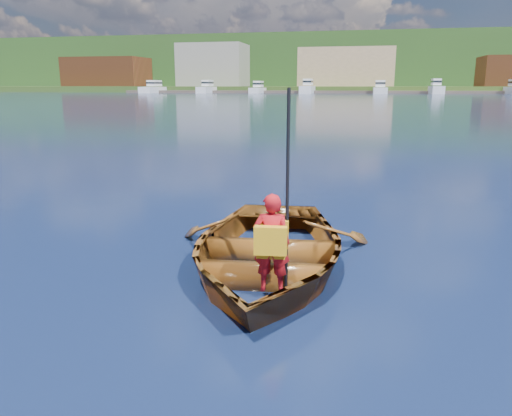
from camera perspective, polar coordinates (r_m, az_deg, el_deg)
The scene contains 8 objects.
ground at distance 6.50m, azimuth -0.93°, elevation -6.43°, with size 600.00×600.00×0.00m.
rowboat at distance 6.25m, azimuth 1.14°, elevation -4.75°, with size 3.17×4.19×0.82m.
child_paddler at distance 5.26m, azimuth 1.83°, elevation -3.85°, with size 0.41×0.37×2.13m.
shoreline at distance 242.69m, azimuth 12.15°, elevation 15.43°, with size 400.00×140.00×22.00m.
dock at distance 154.09m, azimuth 14.80°, elevation 12.69°, with size 160.02×10.94×0.80m.
waterfront_buildings at distance 171.27m, azimuth 9.32°, elevation 15.48°, with size 202.00×16.00×14.00m.
marina_yachts at distance 149.42m, azimuth 14.93°, elevation 13.04°, with size 139.90×13.92×4.43m.
hillside_trees at distance 251.26m, azimuth 19.93°, elevation 16.76°, with size 281.63×86.54×25.48m.
Camera 1 is at (1.37, -5.94, 2.25)m, focal length 35.00 mm.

